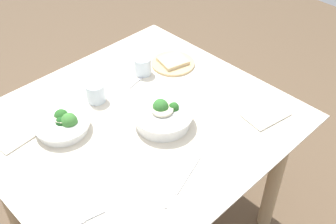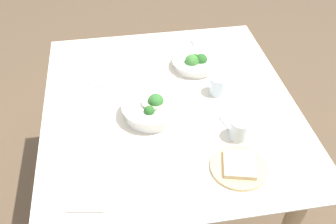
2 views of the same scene
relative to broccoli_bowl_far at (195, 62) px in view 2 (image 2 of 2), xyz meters
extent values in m
plane|color=brown|center=(0.24, -0.16, -0.77)|extent=(6.00, 6.00, 0.00)
cube|color=beige|center=(0.24, -0.16, -0.03)|extent=(1.18, 1.07, 0.01)
cube|color=tan|center=(0.24, -0.16, -0.05)|extent=(1.14, 1.04, 0.02)
cylinder|color=tan|center=(-0.23, -0.58, -0.42)|extent=(0.07, 0.07, 0.71)
cylinder|color=tan|center=(-0.23, 0.25, -0.42)|extent=(0.07, 0.07, 0.71)
cylinder|color=white|center=(0.00, 0.00, -0.01)|extent=(0.20, 0.20, 0.04)
cylinder|color=white|center=(0.00, 0.00, 0.01)|extent=(0.22, 0.22, 0.01)
sphere|color=#1E511E|center=(-0.01, 0.00, 0.02)|extent=(0.04, 0.04, 0.04)
sphere|color=#286023|center=(0.01, 0.02, 0.02)|extent=(0.06, 0.06, 0.06)
sphere|color=#3D7A33|center=(0.02, -0.02, 0.02)|extent=(0.07, 0.07, 0.07)
cylinder|color=beige|center=(0.00, 0.00, 0.02)|extent=(0.06, 0.06, 0.01)
cylinder|color=white|center=(0.30, -0.25, 0.00)|extent=(0.22, 0.22, 0.05)
cylinder|color=white|center=(0.30, -0.25, 0.03)|extent=(0.24, 0.24, 0.01)
sphere|color=#286023|center=(0.31, -0.24, 0.04)|extent=(0.05, 0.05, 0.05)
sphere|color=#286023|center=(0.35, -0.26, 0.04)|extent=(0.04, 0.04, 0.04)
sphere|color=#33702D|center=(0.31, -0.23, 0.05)|extent=(0.06, 0.06, 0.06)
cylinder|color=beige|center=(0.31, -0.24, 0.04)|extent=(0.09, 0.09, 0.01)
cylinder|color=#D6B27A|center=(0.63, 0.02, -0.02)|extent=(0.21, 0.21, 0.01)
cube|color=#CCB284|center=(0.63, 0.02, -0.01)|extent=(0.15, 0.14, 0.02)
cylinder|color=silver|center=(0.21, 0.06, 0.01)|extent=(0.08, 0.08, 0.08)
cylinder|color=silver|center=(0.48, 0.07, 0.01)|extent=(0.08, 0.08, 0.08)
cube|color=#B7B7BC|center=(-0.16, -0.42, -0.03)|extent=(0.07, 0.02, 0.00)
cube|color=#B7B7BC|center=(-0.21, -0.40, -0.03)|extent=(0.03, 0.02, 0.00)
cube|color=#B7B7BC|center=(0.40, 0.03, -0.03)|extent=(0.07, 0.02, 0.00)
cube|color=#B7B7BC|center=(0.44, 0.04, -0.03)|extent=(0.03, 0.02, 0.00)
cube|color=#B7B7BC|center=(0.18, -0.51, -0.03)|extent=(0.19, 0.07, 0.00)
cube|color=#B7B7BC|center=(0.07, -0.48, -0.03)|extent=(0.10, 0.17, 0.00)
cube|color=#B1A997|center=(0.64, -0.51, -0.03)|extent=(0.20, 0.15, 0.01)
cube|color=#B1A997|center=(-0.14, 0.11, -0.03)|extent=(0.21, 0.17, 0.01)
camera|label=1|loc=(-0.56, -1.16, 1.12)|focal=44.92mm
camera|label=2|loc=(1.44, -0.37, 1.03)|focal=40.07mm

